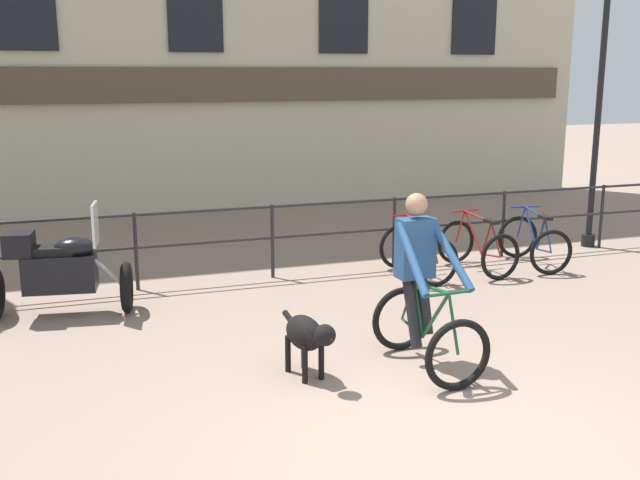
{
  "coord_description": "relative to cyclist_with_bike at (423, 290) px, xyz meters",
  "views": [
    {
      "loc": [
        -2.75,
        -4.69,
        2.85
      ],
      "look_at": [
        -0.11,
        2.86,
        1.05
      ],
      "focal_mm": 42.0,
      "sensor_mm": 36.0,
      "label": 1
    }
  ],
  "objects": [
    {
      "name": "ground_plane",
      "position": [
        -0.52,
        -1.62,
        -0.76
      ],
      "size": [
        60.0,
        60.0,
        0.0
      ],
      "primitive_type": "plane",
      "color": "gray"
    },
    {
      "name": "parked_bicycle_mid_left",
      "position": [
        2.39,
        2.93,
        -0.41
      ],
      "size": [
        0.78,
        1.18,
        0.86
      ],
      "rotation": [
        0.0,
        0.0,
        3.25
      ],
      "color": "black",
      "rests_on": "ground_plane"
    },
    {
      "name": "street_lamp",
      "position": [
        5.0,
        3.73,
        1.89
      ],
      "size": [
        0.28,
        0.28,
        4.76
      ],
      "color": "black",
      "rests_on": "ground_plane"
    },
    {
      "name": "parked_bicycle_near_lamp",
      "position": [
        1.42,
        2.93,
        -0.41
      ],
      "size": [
        0.74,
        1.16,
        0.86
      ],
      "rotation": [
        0.0,
        0.0,
        3.22
      ],
      "color": "black",
      "rests_on": "ground_plane"
    },
    {
      "name": "dog",
      "position": [
        -1.17,
        0.04,
        -0.34
      ],
      "size": [
        0.38,
        0.91,
        0.62
      ],
      "rotation": [
        0.0,
        0.0,
        0.21
      ],
      "color": "black",
      "rests_on": "ground_plane"
    },
    {
      "name": "parked_motorcycle",
      "position": [
        -3.37,
        2.79,
        -0.2
      ],
      "size": [
        1.7,
        0.87,
        1.35
      ],
      "rotation": [
        0.0,
        0.0,
        1.41
      ],
      "color": "black",
      "rests_on": "ground_plane"
    },
    {
      "name": "canal_railing",
      "position": [
        -0.52,
        3.58,
        -0.05
      ],
      "size": [
        15.05,
        0.05,
        1.05
      ],
      "color": "#232326",
      "rests_on": "ground_plane"
    },
    {
      "name": "cyclist_with_bike",
      "position": [
        0.0,
        0.0,
        0.0
      ],
      "size": [
        0.72,
        1.19,
        1.7
      ],
      "rotation": [
        0.0,
        0.0,
        0.04
      ],
      "color": "black",
      "rests_on": "ground_plane"
    },
    {
      "name": "parked_bicycle_mid_right",
      "position": [
        3.35,
        2.93,
        -0.41
      ],
      "size": [
        0.8,
        1.19,
        0.86
      ],
      "rotation": [
        0.0,
        0.0,
        3.01
      ],
      "color": "black",
      "rests_on": "ground_plane"
    }
  ]
}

